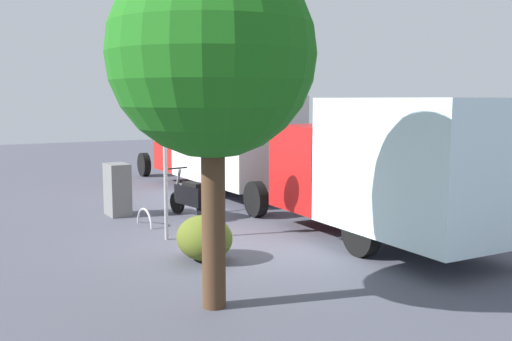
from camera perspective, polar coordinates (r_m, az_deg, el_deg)
name	(u,v)px	position (r m, az deg, el deg)	size (l,w,h in m)	color
ground_plane	(229,242)	(12.03, -2.68, -7.10)	(60.00, 60.00, 0.00)	#474855
box_truck_near	(383,165)	(11.89, 12.41, 0.52)	(6.91, 2.35, 2.96)	black
box_truck_far	(221,139)	(18.42, -3.48, 3.07)	(8.48, 2.20, 3.03)	black
motorcycle	(191,197)	(14.52, -6.43, -2.58)	(1.80, 0.63, 1.20)	black
stop_sign	(164,135)	(12.06, -9.04, 3.51)	(0.71, 0.33, 3.32)	#9E9EA3
street_tree	(212,55)	(7.98, -4.36, 11.24)	(2.85, 2.85, 4.98)	#47301E
utility_cabinet	(117,190)	(15.08, -13.50, -1.83)	(0.76, 0.51, 1.32)	slate
bike_rack_hoop	(145,226)	(13.79, -10.92, -5.38)	(0.85, 0.85, 0.05)	#B7B7BC
shrub_near_sign	(204,238)	(10.71, -5.12, -6.63)	(1.21, 0.99, 0.82)	#4F5B1D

